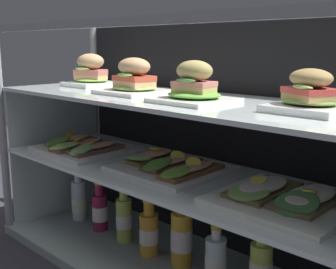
% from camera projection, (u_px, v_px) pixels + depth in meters
% --- Properties ---
extents(case_base_deck, '(1.41, 0.48, 0.04)m').
position_uv_depth(case_base_deck, '(168.00, 268.00, 1.48)').
color(case_base_deck, '#97A7A3').
rests_on(case_base_deck, ground).
extents(case_frame, '(1.41, 0.48, 0.84)m').
position_uv_depth(case_frame, '(198.00, 135.00, 1.50)').
color(case_frame, gray).
rests_on(case_frame, ground).
extents(riser_lower_tier, '(1.35, 0.42, 0.31)m').
position_uv_depth(riser_lower_tier, '(168.00, 220.00, 1.45)').
color(riser_lower_tier, silver).
rests_on(riser_lower_tier, case_base_deck).
extents(shelf_lower_glass, '(1.37, 0.44, 0.01)m').
position_uv_depth(shelf_lower_glass, '(168.00, 173.00, 1.41)').
color(shelf_lower_glass, silver).
rests_on(shelf_lower_glass, riser_lower_tier).
extents(riser_upper_tier, '(1.35, 0.42, 0.23)m').
position_uv_depth(riser_upper_tier, '(168.00, 136.00, 1.39)').
color(riser_upper_tier, silver).
rests_on(riser_upper_tier, shelf_lower_glass).
extents(shelf_upper_glass, '(1.37, 0.44, 0.01)m').
position_uv_depth(shelf_upper_glass, '(168.00, 99.00, 1.37)').
color(shelf_upper_glass, silver).
rests_on(shelf_upper_glass, riser_upper_tier).
extents(plated_roll_sandwich_mid_right, '(0.18, 0.18, 0.13)m').
position_uv_depth(plated_roll_sandwich_mid_right, '(91.00, 74.00, 1.71)').
color(plated_roll_sandwich_mid_right, white).
rests_on(plated_roll_sandwich_mid_right, shelf_upper_glass).
extents(plated_roll_sandwich_right_of_center, '(0.21, 0.21, 0.12)m').
position_uv_depth(plated_roll_sandwich_right_of_center, '(134.00, 80.00, 1.45)').
color(plated_roll_sandwich_right_of_center, white).
rests_on(plated_roll_sandwich_right_of_center, shelf_upper_glass).
extents(plated_roll_sandwich_far_right, '(0.20, 0.20, 0.12)m').
position_uv_depth(plated_roll_sandwich_far_right, '(194.00, 88.00, 1.22)').
color(plated_roll_sandwich_far_right, white).
rests_on(plated_roll_sandwich_far_right, shelf_upper_glass).
extents(plated_roll_sandwich_left_of_center, '(0.18, 0.18, 0.11)m').
position_uv_depth(plated_roll_sandwich_left_of_center, '(310.00, 96.00, 1.04)').
color(plated_roll_sandwich_left_of_center, white).
rests_on(plated_roll_sandwich_left_of_center, shelf_upper_glass).
extents(open_sandwich_tray_mid_left, '(0.34, 0.32, 0.06)m').
position_uv_depth(open_sandwich_tray_mid_left, '(83.00, 146.00, 1.68)').
color(open_sandwich_tray_mid_left, white).
rests_on(open_sandwich_tray_mid_left, shelf_lower_glass).
extents(open_sandwich_tray_near_left_corner, '(0.34, 0.31, 0.06)m').
position_uv_depth(open_sandwich_tray_near_left_corner, '(170.00, 165.00, 1.41)').
color(open_sandwich_tray_near_left_corner, white).
rests_on(open_sandwich_tray_near_left_corner, shelf_lower_glass).
extents(open_sandwich_tray_far_right, '(0.34, 0.31, 0.06)m').
position_uv_depth(open_sandwich_tray_far_right, '(284.00, 197.00, 1.11)').
color(open_sandwich_tray_far_right, white).
rests_on(open_sandwich_tray_far_right, shelf_lower_glass).
extents(juice_bottle_back_right, '(0.06, 0.06, 0.22)m').
position_uv_depth(juice_bottle_back_right, '(79.00, 199.00, 1.84)').
color(juice_bottle_back_right, silver).
rests_on(juice_bottle_back_right, case_base_deck).
extents(juice_bottle_back_center, '(0.06, 0.06, 0.21)m').
position_uv_depth(juice_bottle_back_center, '(100.00, 211.00, 1.73)').
color(juice_bottle_back_center, maroon).
rests_on(juice_bottle_back_center, case_base_deck).
extents(juice_bottle_front_left_end, '(0.06, 0.06, 0.21)m').
position_uv_depth(juice_bottle_front_left_end, '(124.00, 219.00, 1.63)').
color(juice_bottle_front_left_end, '#B0C650').
rests_on(juice_bottle_front_left_end, case_base_deck).
extents(juice_bottle_front_fourth, '(0.07, 0.07, 0.21)m').
position_uv_depth(juice_bottle_front_fourth, '(149.00, 232.00, 1.52)').
color(juice_bottle_front_fourth, gold).
rests_on(juice_bottle_front_fourth, case_base_deck).
extents(juice_bottle_back_left, '(0.07, 0.07, 0.24)m').
position_uv_depth(juice_bottle_back_left, '(182.00, 237.00, 1.45)').
color(juice_bottle_back_left, gold).
rests_on(juice_bottle_back_left, case_base_deck).
extents(juice_bottle_front_second, '(0.07, 0.07, 0.20)m').
position_uv_depth(juice_bottle_front_second, '(216.00, 261.00, 1.33)').
color(juice_bottle_front_second, white).
rests_on(juice_bottle_front_second, case_base_deck).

